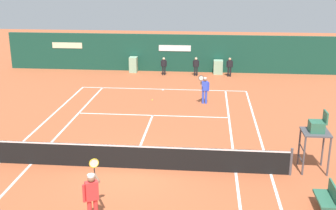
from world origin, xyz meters
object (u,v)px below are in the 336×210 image
player_bench (328,197)px  ball_kid_left_post (230,66)px  player_on_baseline (205,88)px  player_near_side (92,194)px  tennis_ball_near_service_line (152,100)px  umpire_chair (316,131)px  ball_kid_right_post (164,65)px  ball_kid_centre_post (196,65)px

player_bench → ball_kid_left_post: ball_kid_left_post is taller
player_on_baseline → ball_kid_left_post: player_on_baseline is taller
player_on_baseline → player_near_side: (-3.15, -12.65, 0.06)m
player_on_baseline → tennis_ball_near_service_line: size_ratio=26.11×
player_on_baseline → ball_kid_left_post: size_ratio=1.29×
umpire_chair → ball_kid_right_post: (-7.29, 15.14, -0.84)m
ball_kid_left_post → umpire_chair: bearing=96.4°
player_bench → player_on_baseline: bearing=19.6°
tennis_ball_near_service_line → player_on_baseline: bearing=-6.5°
ball_kid_right_post → player_bench: bearing=111.5°
player_on_baseline → player_near_side: 13.04m
player_bench → player_on_baseline: player_on_baseline is taller
ball_kid_centre_post → tennis_ball_near_service_line: bearing=64.6°
player_on_baseline → ball_kid_left_post: bearing=-104.7°
ball_kid_right_post → tennis_ball_near_service_line: bearing=90.1°
umpire_chair → ball_kid_left_post: umpire_chair is taller
umpire_chair → player_on_baseline: size_ratio=1.34×
ball_kid_centre_post → tennis_ball_near_service_line: (-2.35, -6.50, -0.75)m
player_on_baseline → ball_kid_left_post: 7.06m
player_on_baseline → ball_kid_right_post: size_ratio=1.36×
player_on_baseline → player_near_side: bearing=75.3°
player_near_side → tennis_ball_near_service_line: 13.03m
tennis_ball_near_service_line → umpire_chair: bearing=-49.8°
ball_kid_centre_post → tennis_ball_near_service_line: size_ratio=19.96×
umpire_chair → ball_kid_left_post: size_ratio=1.72×
player_bench → player_on_baseline: 11.97m
player_near_side → ball_kid_centre_post: bearing=54.9°
player_on_baseline → player_near_side: size_ratio=0.95×
umpire_chair → player_near_side: bearing=120.6°
player_bench → tennis_ball_near_service_line: 13.62m
player_bench → ball_kid_right_post: size_ratio=0.91×
umpire_chair → ball_kid_right_post: umpire_chair is taller
umpire_chair → player_bench: 3.18m
ball_kid_centre_post → ball_kid_right_post: (-2.34, -0.00, -0.03)m
tennis_ball_near_service_line → player_near_side: bearing=-90.4°
player_bench → player_near_side: player_near_side is taller
tennis_ball_near_service_line → ball_kid_centre_post: bearing=70.1°
player_on_baseline → ball_kid_right_post: bearing=-66.7°
player_near_side → ball_kid_right_post: 19.50m
player_on_baseline → tennis_ball_near_service_line: (-3.07, 0.35, -0.90)m
ball_kid_left_post → tennis_ball_near_service_line: 8.10m
umpire_chair → tennis_ball_near_service_line: size_ratio=34.91×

